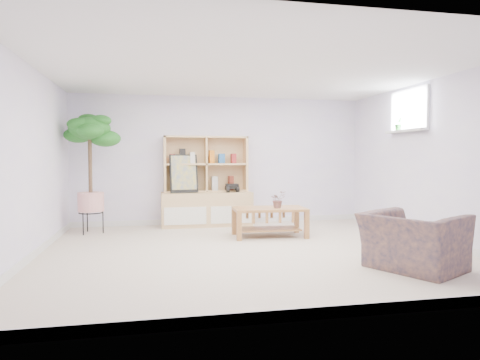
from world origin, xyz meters
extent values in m
cube|color=beige|center=(0.00, 0.00, 0.00)|extent=(5.50, 5.00, 0.01)
cube|color=white|center=(0.00, 0.00, 2.40)|extent=(5.50, 5.00, 0.01)
cube|color=white|center=(0.00, 2.50, 1.20)|extent=(5.50, 0.01, 2.40)
cube|color=white|center=(0.00, -2.50, 1.20)|extent=(5.50, 0.01, 2.40)
cube|color=white|center=(-2.75, 0.00, 1.20)|extent=(0.01, 5.00, 2.40)
cube|color=white|center=(2.75, 0.00, 1.20)|extent=(0.01, 5.00, 2.40)
cube|color=white|center=(2.67, 0.60, 1.68)|extent=(0.14, 1.00, 0.04)
imported|color=#1E6828|center=(0.65, 0.89, 0.60)|extent=(0.30, 0.28, 0.27)
imported|color=#19203C|center=(1.57, -1.32, 0.36)|extent=(1.21, 1.26, 0.73)
imported|color=#1B5D1A|center=(2.67, 0.81, 1.81)|extent=(0.14, 0.13, 0.22)
camera|label=1|loc=(-1.26, -5.56, 1.25)|focal=32.00mm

